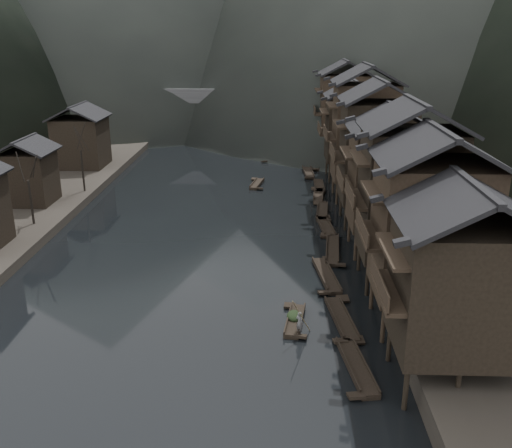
{
  "coord_description": "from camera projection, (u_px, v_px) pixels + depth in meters",
  "views": [
    {
      "loc": [
        7.05,
        -36.8,
        19.81
      ],
      "look_at": [
        5.25,
        12.98,
        2.5
      ],
      "focal_mm": 40.0,
      "sensor_mm": 36.0,
      "label": 1
    }
  ],
  "objects": [
    {
      "name": "bare_trees",
      "position": [
        13.0,
        186.0,
        52.17
      ],
      "size": [
        3.55,
        42.15,
        7.1
      ],
      "color": "black",
      "rests_on": "left_bank"
    },
    {
      "name": "stilt_houses",
      "position": [
        379.0,
        141.0,
        56.78
      ],
      "size": [
        9.0,
        67.6,
        16.06
      ],
      "color": "black",
      "rests_on": "ground"
    },
    {
      "name": "stone_bridge",
      "position": [
        240.0,
        108.0,
        107.77
      ],
      "size": [
        40.0,
        6.0,
        9.0
      ],
      "color": "#4C4C4F",
      "rests_on": "ground"
    },
    {
      "name": "cargo_heap",
      "position": [
        295.0,
        312.0,
        40.2
      ],
      "size": [
        1.11,
        1.45,
        0.67
      ],
      "primitive_type": "ellipsoid",
      "color": "black",
      "rests_on": "hero_sampan"
    },
    {
      "name": "bamboo_pole",
      "position": [
        304.0,
        285.0,
        37.32
      ],
      "size": [
        1.57,
        1.92,
        3.53
      ],
      "primitive_type": "cylinder",
      "rotation": [
        0.6,
        0.0,
        -0.68
      ],
      "color": "#8C7A51",
      "rests_on": "boatman"
    },
    {
      "name": "hero_sampan",
      "position": [
        295.0,
        320.0,
        40.16
      ],
      "size": [
        1.68,
        5.1,
        0.44
      ],
      "color": "black",
      "rests_on": "water"
    },
    {
      "name": "midriver_boats",
      "position": [
        264.0,
        171.0,
        81.86
      ],
      "size": [
        3.97,
        20.23,
        0.44
      ],
      "color": "black",
      "rests_on": "water"
    },
    {
      "name": "water",
      "position": [
        178.0,
        314.0,
        41.48
      ],
      "size": [
        300.0,
        300.0,
        0.0
      ],
      "primitive_type": "plane",
      "color": "black",
      "rests_on": "ground"
    },
    {
      "name": "left_houses",
      "position": [
        12.0,
        170.0,
        59.31
      ],
      "size": [
        8.1,
        53.2,
        8.73
      ],
      "color": "black",
      "rests_on": "left_bank"
    },
    {
      "name": "boatman",
      "position": [
        300.0,
        319.0,
        38.17
      ],
      "size": [
        0.69,
        0.67,
        1.59
      ],
      "primitive_type": "imported",
      "rotation": [
        0.0,
        0.0,
        2.4
      ],
      "color": "slate",
      "rests_on": "hero_sampan"
    },
    {
      "name": "right_bank",
      "position": [
        481.0,
        173.0,
        77.75
      ],
      "size": [
        40.0,
        200.0,
        1.8
      ],
      "primitive_type": "cube",
      "color": "#2D2823",
      "rests_on": "ground"
    },
    {
      "name": "moored_sampans",
      "position": [
        319.0,
        203.0,
        66.8
      ],
      "size": [
        3.28,
        73.9,
        0.47
      ],
      "color": "black",
      "rests_on": "water"
    }
  ]
}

